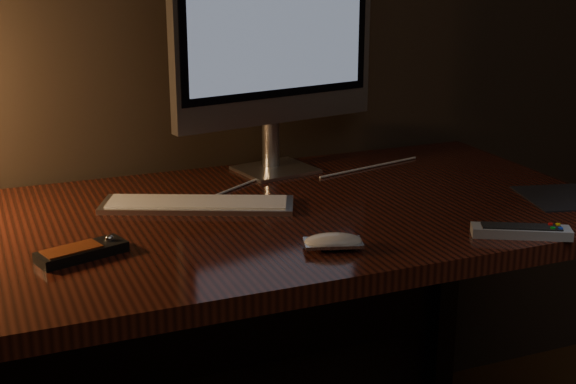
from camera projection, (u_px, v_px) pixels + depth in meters
name	position (u px, v px, depth m)	size (l,w,h in m)	color
desk	(219.00, 263.00, 1.72)	(1.60, 0.75, 0.75)	#3E160E
monitor	(276.00, 35.00, 1.84)	(0.52, 0.18, 0.55)	silver
keyboard	(197.00, 204.00, 1.67)	(0.40, 0.11, 0.01)	silver
mousepad	(576.00, 197.00, 1.74)	(0.23, 0.18, 0.00)	black
mouse	(333.00, 244.00, 1.44)	(0.10, 0.05, 0.02)	white
media_remote	(82.00, 251.00, 1.40)	(0.17, 0.10, 0.03)	black
tv_remote	(521.00, 231.00, 1.50)	(0.18, 0.13, 0.02)	gray
papers	(192.00, 204.00, 1.68)	(0.11, 0.07, 0.01)	white
cable	(311.00, 177.00, 1.88)	(0.01, 0.01, 0.65)	white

